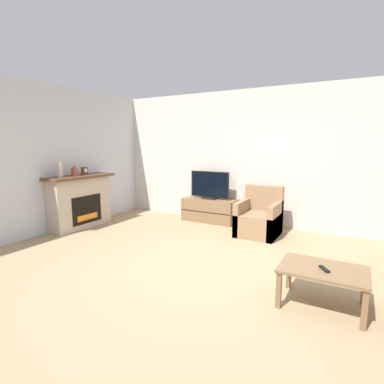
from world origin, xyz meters
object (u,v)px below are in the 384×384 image
(mantel_clock, at_px, (85,171))
(remote, at_px, (324,269))
(armchair, at_px, (259,219))
(coffee_table, at_px, (323,274))
(tv_stand, at_px, (209,210))
(fireplace, at_px, (80,201))
(mantel_vase_centre_left, at_px, (74,171))
(mantel_vase_left, at_px, (60,169))
(tv, at_px, (210,186))

(mantel_clock, height_order, remote, mantel_clock)
(armchair, relative_size, coffee_table, 1.06)
(tv_stand, relative_size, armchair, 1.31)
(remote, bearing_deg, fireplace, 135.07)
(tv_stand, distance_m, remote, 3.55)
(fireplace, relative_size, mantel_clock, 9.20)
(fireplace, distance_m, armchair, 3.46)
(mantel_vase_centre_left, xyz_separation_m, remote, (4.50, -0.78, -0.70))
(mantel_clock, xyz_separation_m, coffee_table, (4.48, -0.99, -0.76))
(armchair, bearing_deg, tv_stand, 161.04)
(mantel_vase_left, bearing_deg, armchair, 27.10)
(tv_stand, height_order, coffee_table, tv_stand)
(fireplace, relative_size, tv, 1.60)
(armchair, bearing_deg, mantel_clock, -161.23)
(mantel_vase_centre_left, distance_m, coffee_table, 4.61)
(mantel_vase_centre_left, distance_m, tv, 2.68)
(fireplace, xyz_separation_m, tv, (2.03, 1.64, 0.23))
(mantel_vase_left, xyz_separation_m, remote, (4.50, -0.47, -0.76))
(mantel_vase_centre_left, xyz_separation_m, tv_stand, (2.01, 1.74, -0.87))
(mantel_clock, distance_m, remote, 4.66)
(mantel_vase_left, height_order, mantel_vase_centre_left, mantel_vase_left)
(tv, xyz_separation_m, coffee_table, (2.48, -2.48, -0.41))
(fireplace, height_order, mantel_clock, mantel_clock)
(armchair, bearing_deg, fireplace, -159.15)
(fireplace, height_order, armchair, fireplace)
(tv, bearing_deg, mantel_vase_centre_left, -139.09)
(fireplace, height_order, coffee_table, fireplace)
(tv, relative_size, armchair, 0.99)
(tv_stand, bearing_deg, remote, -45.44)
(fireplace, xyz_separation_m, armchair, (3.22, 1.23, -0.24))
(mantel_clock, bearing_deg, mantel_vase_left, -90.08)
(mantel_vase_centre_left, height_order, tv_stand, mantel_vase_centre_left)
(mantel_vase_centre_left, bearing_deg, tv, 40.91)
(mantel_vase_left, height_order, coffee_table, mantel_vase_left)
(mantel_vase_centre_left, height_order, coffee_table, mantel_vase_centre_left)
(mantel_vase_left, distance_m, tv_stand, 3.02)
(coffee_table, bearing_deg, remote, -74.28)
(mantel_vase_centre_left, xyz_separation_m, mantel_clock, (0.00, 0.24, -0.01))
(mantel_vase_centre_left, relative_size, mantel_clock, 1.25)
(mantel_clock, xyz_separation_m, armchair, (3.21, 1.09, -0.82))
(mantel_clock, height_order, coffee_table, mantel_clock)
(fireplace, bearing_deg, armchair, 20.85)
(tv_stand, xyz_separation_m, armchair, (1.20, -0.41, 0.04))
(armchair, height_order, remote, armchair)
(fireplace, bearing_deg, tv, 38.95)
(remote, bearing_deg, mantel_vase_left, 140.19)
(mantel_vase_centre_left, distance_m, tv_stand, 2.80)
(fireplace, relative_size, coffee_table, 1.68)
(mantel_vase_left, distance_m, armchair, 3.71)
(fireplace, distance_m, mantel_vase_centre_left, 0.60)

